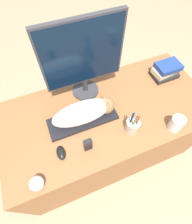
# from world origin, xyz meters

# --- Properties ---
(ground_plane) EXTENTS (12.00, 12.00, 0.00)m
(ground_plane) POSITION_xyz_m (0.00, 0.00, 0.00)
(ground_plane) COLOR #998466
(desk) EXTENTS (1.49, 0.71, 0.71)m
(desk) POSITION_xyz_m (0.00, 0.36, 0.35)
(desk) COLOR brown
(desk) RESTS_ON ground_plane
(keyboard) EXTENTS (0.46, 0.16, 0.02)m
(keyboard) POSITION_xyz_m (-0.19, 0.35, 0.72)
(keyboard) COLOR black
(keyboard) RESTS_ON desk
(cat) EXTENTS (0.42, 0.15, 0.14)m
(cat) POSITION_xyz_m (-0.16, 0.35, 0.80)
(cat) COLOR white
(cat) RESTS_ON keyboard
(monitor) EXTENTS (0.52, 0.19, 0.56)m
(monitor) POSITION_xyz_m (-0.08, 0.58, 1.03)
(monitor) COLOR #333338
(monitor) RESTS_ON desk
(computer_mouse) EXTENTS (0.05, 0.09, 0.04)m
(computer_mouse) POSITION_xyz_m (-0.38, 0.18, 0.73)
(computer_mouse) COLOR black
(computer_mouse) RESTS_ON desk
(coffee_mug) EXTENTS (0.12, 0.08, 0.11)m
(coffee_mug) POSITION_xyz_m (0.35, 0.07, 0.76)
(coffee_mug) COLOR silver
(coffee_mug) RESTS_ON desk
(pen_cup) EXTENTS (0.09, 0.09, 0.20)m
(pen_cup) POSITION_xyz_m (0.08, 0.17, 0.76)
(pen_cup) COLOR #B2A893
(pen_cup) RESTS_ON desk
(baseball) EXTENTS (0.08, 0.08, 0.08)m
(baseball) POSITION_xyz_m (-0.55, 0.06, 0.75)
(baseball) COLOR silver
(baseball) RESTS_ON desk
(phone) EXTENTS (0.05, 0.02, 0.11)m
(phone) POSITION_xyz_m (-0.22, 0.15, 0.76)
(phone) COLOR black
(phone) RESTS_ON desk
(book_stack) EXTENTS (0.21, 0.14, 0.11)m
(book_stack) POSITION_xyz_m (0.56, 0.50, 0.76)
(book_stack) COLOR black
(book_stack) RESTS_ON desk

